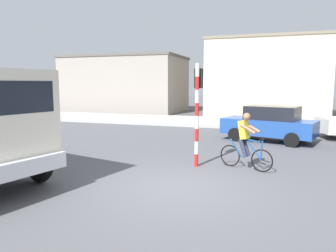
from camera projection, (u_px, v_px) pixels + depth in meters
ground_plane at (176, 188)px, 7.93m from camera, size 120.00×120.00×0.00m
sidewalk_far at (236, 123)px, 20.61m from camera, size 80.00×5.00×0.16m
cyclist at (246, 141)px, 9.58m from camera, size 1.62×0.75×1.72m
traffic_light_pole at (198, 101)px, 9.78m from camera, size 0.24×0.43×3.20m
car_far_side at (269, 123)px, 14.28m from camera, size 4.32×2.76×1.60m
building_corner_left at (126, 84)px, 30.41m from camera, size 10.92×6.91×5.15m
building_mid_block at (266, 77)px, 26.77m from camera, size 9.49×7.09×6.24m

